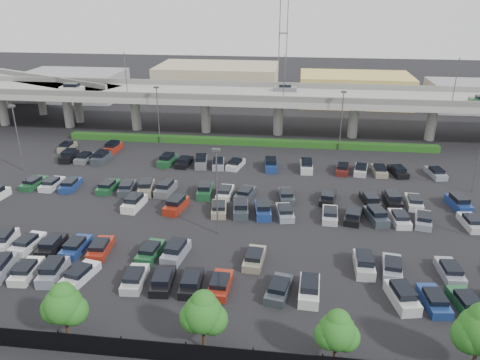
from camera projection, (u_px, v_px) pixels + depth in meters
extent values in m
plane|color=black|center=(228.00, 204.00, 61.08)|extent=(280.00, 280.00, 0.00)
cube|color=gray|center=(252.00, 96.00, 87.65)|extent=(150.00, 13.00, 1.10)
cube|color=#5B5C57|center=(249.00, 98.00, 81.52)|extent=(150.00, 0.50, 1.00)
cube|color=#5B5C57|center=(255.00, 84.00, 92.98)|extent=(150.00, 0.50, 1.00)
cylinder|color=gray|center=(2.00, 109.00, 94.89)|extent=(1.80, 1.80, 6.70)
cylinder|color=gray|center=(68.00, 111.00, 93.31)|extent=(1.80, 1.80, 6.70)
cube|color=#5B5C57|center=(66.00, 95.00, 92.10)|extent=(2.60, 9.75, 0.50)
cylinder|color=gray|center=(136.00, 113.00, 91.73)|extent=(1.80, 1.80, 6.70)
cube|color=#5B5C57|center=(134.00, 97.00, 90.53)|extent=(2.60, 9.75, 0.50)
cylinder|color=gray|center=(206.00, 115.00, 90.16)|extent=(1.80, 1.80, 6.70)
cube|color=#5B5C57|center=(205.00, 99.00, 88.95)|extent=(2.60, 9.75, 0.50)
cylinder|color=gray|center=(278.00, 117.00, 88.58)|extent=(1.80, 1.80, 6.70)
cube|color=#5B5C57|center=(279.00, 101.00, 87.38)|extent=(2.60, 9.75, 0.50)
cylinder|color=gray|center=(354.00, 120.00, 87.01)|extent=(1.80, 1.80, 6.70)
cube|color=#5B5C57|center=(355.00, 103.00, 85.80)|extent=(2.60, 9.75, 0.50)
cylinder|color=gray|center=(432.00, 122.00, 85.43)|extent=(1.80, 1.80, 6.70)
cube|color=#5B5C57|center=(434.00, 105.00, 84.22)|extent=(2.60, 9.75, 0.50)
cube|color=silver|center=(72.00, 89.00, 88.32)|extent=(4.40, 1.82, 1.05)
cube|color=black|center=(71.00, 85.00, 88.00)|extent=(2.60, 1.60, 0.65)
cube|color=#5B5E63|center=(285.00, 89.00, 89.36)|extent=(4.40, 1.82, 0.82)
cube|color=black|center=(285.00, 86.00, 89.12)|extent=(2.30, 1.60, 0.50)
cylinder|color=#505056|center=(126.00, 75.00, 82.79)|extent=(0.14, 0.14, 8.00)
cylinder|color=#505056|center=(284.00, 79.00, 79.64)|extent=(0.14, 0.14, 8.00)
cylinder|color=#505056|center=(455.00, 82.00, 76.49)|extent=(0.14, 0.14, 8.00)
cube|color=gray|center=(24.00, 79.00, 103.59)|extent=(50.93, 30.13, 1.10)
cube|color=#5B5C57|center=(23.00, 75.00, 103.19)|extent=(47.34, 22.43, 1.00)
cylinder|color=gray|center=(8.00, 93.00, 108.51)|extent=(1.60, 1.60, 6.70)
cylinder|color=gray|center=(41.00, 100.00, 102.64)|extent=(1.60, 1.60, 6.70)
cylinder|color=gray|center=(78.00, 106.00, 96.76)|extent=(1.60, 1.60, 6.70)
cube|color=#1A4012|center=(248.00, 142.00, 83.80)|extent=(66.00, 1.60, 1.10)
cube|color=black|center=(173.00, 352.00, 35.07)|extent=(70.00, 0.06, 1.80)
cylinder|color=black|center=(60.00, 341.00, 36.04)|extent=(0.10, 0.10, 2.00)
cylinder|color=black|center=(122.00, 347.00, 35.48)|extent=(0.10, 0.10, 2.00)
cylinder|color=black|center=(186.00, 352.00, 34.91)|extent=(0.10, 0.10, 2.00)
cylinder|color=black|center=(253.00, 358.00, 34.35)|extent=(0.10, 0.10, 2.00)
cylinder|color=#332316|center=(68.00, 330.00, 37.26)|extent=(0.26, 0.26, 1.96)
sphere|color=#195215|center=(63.00, 305.00, 36.35)|extent=(3.04, 3.04, 3.04)
sphere|color=#195215|center=(73.00, 311.00, 36.57)|extent=(2.39, 2.39, 2.39)
sphere|color=#195215|center=(56.00, 309.00, 36.47)|extent=(2.39, 2.39, 2.39)
sphere|color=#195215|center=(63.00, 295.00, 36.12)|extent=(2.06, 2.06, 2.06)
cylinder|color=#332316|center=(204.00, 339.00, 36.29)|extent=(0.26, 0.26, 1.97)
sphere|color=#195215|center=(203.00, 314.00, 35.37)|extent=(3.07, 3.07, 3.07)
sphere|color=#195215|center=(213.00, 319.00, 35.59)|extent=(2.41, 2.41, 2.41)
sphere|color=#195215|center=(195.00, 317.00, 35.49)|extent=(2.41, 2.41, 2.41)
sphere|color=#195215|center=(203.00, 303.00, 35.14)|extent=(2.08, 2.08, 2.08)
cylinder|color=#332316|center=(335.00, 355.00, 34.80)|extent=(0.26, 0.26, 1.80)
sphere|color=#195215|center=(337.00, 332.00, 33.96)|extent=(2.79, 2.79, 2.79)
sphere|color=#195215|center=(345.00, 337.00, 34.17)|extent=(2.19, 2.19, 2.19)
sphere|color=#195215|center=(329.00, 335.00, 34.06)|extent=(2.19, 2.19, 2.19)
sphere|color=#195215|center=(338.00, 322.00, 33.76)|extent=(1.89, 1.89, 1.89)
sphere|color=#195215|center=(471.00, 335.00, 33.10)|extent=(2.70, 2.70, 2.70)
cube|color=gray|center=(1.00, 268.00, 46.17)|extent=(2.42, 4.61, 1.05)
cube|color=silver|center=(27.00, 271.00, 45.91)|extent=(2.12, 4.52, 0.82)
cube|color=black|center=(25.00, 267.00, 45.48)|extent=(1.76, 2.41, 0.50)
cube|color=gray|center=(53.00, 272.00, 45.55)|extent=(2.24, 4.56, 1.05)
cube|color=black|center=(52.00, 265.00, 45.24)|extent=(1.84, 2.74, 0.65)
cube|color=silver|center=(80.00, 275.00, 45.29)|extent=(2.69, 4.68, 0.82)
cube|color=black|center=(79.00, 271.00, 44.87)|extent=(2.04, 2.58, 0.50)
cube|color=#B3B3B8|center=(135.00, 279.00, 44.67)|extent=(2.09, 4.50, 0.82)
cube|color=black|center=(134.00, 275.00, 44.24)|extent=(1.74, 2.39, 0.50)
cube|color=black|center=(163.00, 281.00, 44.36)|extent=(2.14, 4.52, 0.82)
cube|color=black|center=(162.00, 277.00, 43.93)|extent=(1.77, 2.41, 0.50)
cube|color=black|center=(191.00, 283.00, 44.05)|extent=(2.01, 4.48, 0.82)
cube|color=black|center=(191.00, 279.00, 43.62)|extent=(1.70, 2.37, 0.50)
cube|color=maroon|center=(220.00, 285.00, 43.74)|extent=(1.98, 4.47, 0.82)
cube|color=black|center=(220.00, 281.00, 43.31)|extent=(1.69, 2.36, 0.50)
cube|color=#2F373D|center=(279.00, 290.00, 43.12)|extent=(2.65, 4.67, 0.82)
cube|color=black|center=(279.00, 285.00, 42.70)|extent=(2.02, 2.57, 0.50)
cube|color=silver|center=(309.00, 291.00, 42.77)|extent=(2.05, 4.49, 1.05)
cube|color=black|center=(310.00, 283.00, 42.45)|extent=(1.73, 2.68, 0.65)
cube|color=silver|center=(402.00, 298.00, 41.84)|extent=(2.70, 4.68, 1.05)
cube|color=black|center=(403.00, 290.00, 41.52)|extent=(2.11, 2.88, 0.65)
cube|color=navy|center=(434.00, 301.00, 41.57)|extent=(2.27, 4.57, 0.82)
cube|color=black|center=(435.00, 297.00, 41.15)|extent=(1.83, 2.46, 0.50)
cube|color=#1C4F2A|center=(466.00, 303.00, 41.26)|extent=(2.52, 4.64, 0.82)
cube|color=black|center=(468.00, 299.00, 40.84)|extent=(1.96, 2.53, 0.50)
cube|color=silver|center=(4.00, 241.00, 51.07)|extent=(2.58, 4.65, 1.05)
cube|color=black|center=(3.00, 235.00, 50.75)|extent=(2.04, 2.84, 0.65)
cube|color=silver|center=(28.00, 244.00, 50.80)|extent=(2.24, 4.56, 0.82)
cube|color=black|center=(26.00, 240.00, 50.38)|extent=(1.82, 2.44, 0.50)
cube|color=black|center=(52.00, 245.00, 50.49)|extent=(1.95, 4.45, 0.82)
cube|color=black|center=(50.00, 241.00, 50.07)|extent=(1.67, 2.35, 0.50)
cube|color=navy|center=(76.00, 247.00, 50.18)|extent=(2.00, 4.47, 0.82)
cube|color=black|center=(74.00, 243.00, 49.76)|extent=(1.69, 2.36, 0.50)
cube|color=maroon|center=(101.00, 249.00, 49.87)|extent=(2.14, 4.52, 0.82)
cube|color=black|center=(99.00, 245.00, 49.45)|extent=(1.77, 2.41, 0.50)
cube|color=#1C4F2A|center=(151.00, 252.00, 49.25)|extent=(2.22, 4.55, 0.82)
cube|color=black|center=(150.00, 248.00, 48.83)|extent=(1.81, 2.44, 0.50)
cube|color=gray|center=(176.00, 253.00, 48.90)|extent=(2.39, 4.60, 1.05)
cube|color=black|center=(176.00, 246.00, 48.59)|extent=(1.93, 2.79, 0.65)
cube|color=gray|center=(254.00, 259.00, 48.01)|extent=(2.17, 4.53, 0.82)
cube|color=black|center=(254.00, 255.00, 47.59)|extent=(1.78, 2.42, 0.50)
cube|color=#B3B3B8|center=(364.00, 265.00, 46.73)|extent=(1.86, 4.42, 1.05)
cube|color=black|center=(365.00, 258.00, 46.42)|extent=(1.63, 2.62, 0.65)
cube|color=gray|center=(392.00, 268.00, 46.47)|extent=(2.42, 4.61, 0.82)
cube|color=black|center=(393.00, 264.00, 46.04)|extent=(1.91, 2.50, 0.50)
cube|color=gray|center=(450.00, 272.00, 45.85)|extent=(2.06, 4.49, 0.82)
cube|color=black|center=(451.00, 267.00, 45.42)|extent=(1.73, 2.38, 0.50)
cube|color=silver|center=(134.00, 204.00, 59.91)|extent=(2.26, 4.56, 1.05)
cube|color=black|center=(134.00, 198.00, 59.60)|extent=(1.86, 2.75, 0.65)
cube|color=maroon|center=(176.00, 206.00, 59.30)|extent=(2.57, 4.65, 1.05)
cube|color=black|center=(176.00, 200.00, 58.98)|extent=(2.04, 2.84, 0.65)
cube|color=gray|center=(219.00, 209.00, 58.72)|extent=(2.40, 4.61, 0.82)
cube|color=black|center=(219.00, 205.00, 58.30)|extent=(1.90, 2.49, 0.50)
cube|color=#2F373D|center=(241.00, 210.00, 58.37)|extent=(2.36, 4.59, 1.05)
cube|color=black|center=(241.00, 204.00, 58.05)|extent=(1.92, 2.78, 0.65)
cube|color=navy|center=(263.00, 211.00, 58.06)|extent=(2.50, 4.63, 1.05)
cube|color=black|center=(263.00, 205.00, 57.74)|extent=(2.00, 2.82, 0.65)
cube|color=gray|center=(285.00, 213.00, 57.79)|extent=(2.57, 4.65, 0.82)
cube|color=black|center=(285.00, 209.00, 57.37)|extent=(1.99, 2.55, 0.50)
cube|color=#B3B3B8|center=(330.00, 215.00, 57.17)|extent=(2.05, 4.49, 0.82)
cube|color=black|center=(330.00, 211.00, 56.75)|extent=(1.72, 2.38, 0.50)
cube|color=black|center=(353.00, 216.00, 56.86)|extent=(2.63, 4.67, 0.82)
cube|color=black|center=(353.00, 213.00, 56.44)|extent=(2.01, 2.56, 0.50)
cube|color=#2F373D|center=(376.00, 217.00, 56.51)|extent=(2.78, 4.70, 1.05)
cube|color=black|center=(377.00, 211.00, 56.20)|extent=(2.15, 2.90, 0.65)
cube|color=silver|center=(399.00, 219.00, 56.24)|extent=(2.17, 4.53, 0.82)
cube|color=black|center=(400.00, 215.00, 55.82)|extent=(1.78, 2.42, 0.50)
cube|color=gray|center=(423.00, 220.00, 55.93)|extent=(2.68, 4.68, 0.82)
cube|color=black|center=(424.00, 216.00, 55.51)|extent=(2.04, 2.58, 0.50)
cube|color=#B3B3B8|center=(471.00, 223.00, 55.31)|extent=(2.22, 4.55, 0.82)
cube|color=black|center=(473.00, 219.00, 54.89)|extent=(1.81, 2.44, 0.50)
cube|color=#1C4F2A|center=(34.00, 183.00, 66.40)|extent=(2.39, 4.60, 0.82)
cube|color=black|center=(32.00, 180.00, 65.98)|extent=(1.89, 2.49, 0.50)
cube|color=silver|center=(52.00, 184.00, 66.09)|extent=(2.05, 4.49, 0.82)
cube|color=black|center=(51.00, 181.00, 65.67)|extent=(1.72, 2.38, 0.50)
cube|color=navy|center=(71.00, 185.00, 65.78)|extent=(2.05, 4.49, 0.82)
cube|color=black|center=(69.00, 182.00, 65.36)|extent=(1.72, 2.38, 0.50)
cube|color=#1C4F2A|center=(108.00, 187.00, 65.16)|extent=(2.12, 4.51, 0.82)
cube|color=black|center=(107.00, 184.00, 64.74)|extent=(1.76, 2.40, 0.50)
cube|color=#2F373D|center=(127.00, 188.00, 64.85)|extent=(2.32, 4.58, 0.82)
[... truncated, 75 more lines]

